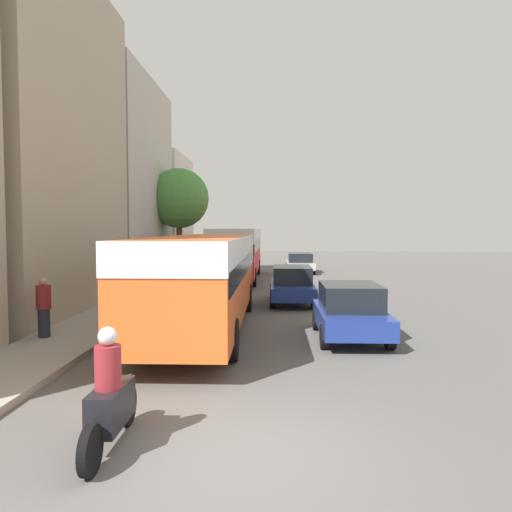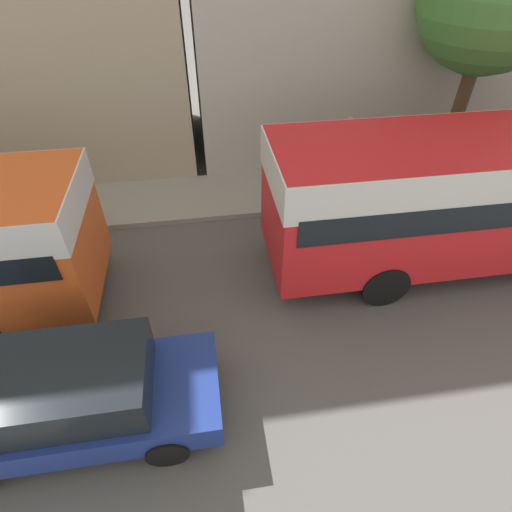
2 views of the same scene
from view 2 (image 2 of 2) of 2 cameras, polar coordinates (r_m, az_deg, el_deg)
car_distant at (r=6.91m, az=-24.78°, el=-17.74°), size 1.81×4.38×1.51m
pedestrian_walking_away at (r=12.51m, az=12.76°, el=15.20°), size 0.40×0.40×1.74m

